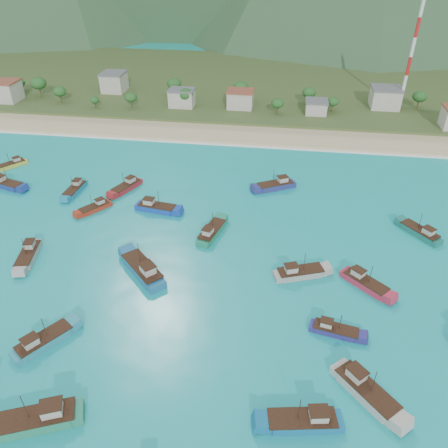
# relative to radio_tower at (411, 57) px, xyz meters

# --- Properties ---
(ground) EXTENTS (600.00, 600.00, 0.00)m
(ground) POSITION_rel_radio_tower_xyz_m (-59.04, -108.00, -21.35)
(ground) COLOR #0C8B8E
(ground) RESTS_ON ground
(beach) EXTENTS (400.00, 18.00, 1.20)m
(beach) POSITION_rel_radio_tower_xyz_m (-59.04, -29.00, -21.35)
(beach) COLOR beige
(beach) RESTS_ON ground
(land) EXTENTS (400.00, 110.00, 2.40)m
(land) POSITION_rel_radio_tower_xyz_m (-59.04, 32.00, -21.35)
(land) COLOR #385123
(land) RESTS_ON ground
(surf_line) EXTENTS (400.00, 2.50, 0.08)m
(surf_line) POSITION_rel_radio_tower_xyz_m (-59.04, -38.50, -21.35)
(surf_line) COLOR white
(surf_line) RESTS_ON ground
(village) EXTENTS (211.72, 32.53, 7.45)m
(village) POSITION_rel_radio_tower_xyz_m (-55.11, -3.85, -16.45)
(village) COLOR beige
(village) RESTS_ON ground
(vegetation) EXTENTS (272.35, 26.00, 8.41)m
(vegetation) POSITION_rel_radio_tower_xyz_m (-69.66, -4.54, -16.17)
(vegetation) COLOR #235623
(vegetation) RESTS_ON ground
(radio_tower) EXTENTS (1.20, 1.20, 39.51)m
(radio_tower) POSITION_rel_radio_tower_xyz_m (0.00, 0.00, 0.00)
(radio_tower) COLOR red
(radio_tower) RESTS_ON ground
(boat_0) EXTENTS (12.91, 8.04, 7.35)m
(boat_0) POSITION_rel_radio_tower_xyz_m (-75.28, -140.76, -20.41)
(boat_0) COLOR #248262
(boat_0) RESTS_ON ground
(boat_1) EXTENTS (5.08, 10.69, 6.08)m
(boat_1) POSITION_rel_radio_tower_xyz_m (-96.36, -104.77, -20.64)
(boat_1) COLOR #B0A6A1
(boat_1) RESTS_ON ground
(boat_6) EXTENTS (11.02, 5.97, 6.24)m
(boat_6) POSITION_rel_radio_tower_xyz_m (-118.56, -75.92, -20.61)
(boat_6) COLOR navy
(boat_6) RESTS_ON ground
(boat_7) EXTENTS (9.59, 9.07, 6.03)m
(boat_7) POSITION_rel_radio_tower_xyz_m (-25.00, -103.64, -20.65)
(boat_7) COLOR #B72942
(boat_7) RESTS_ON ground
(boat_8) EXTENTS (11.79, 11.92, 7.65)m
(boat_8) POSITION_rel_radio_tower_xyz_m (-70.08, -106.39, -20.36)
(boat_8) COLOR #1E628D
(boat_8) RESTS_ON ground
(boat_9) EXTENTS (5.78, 11.04, 6.26)m
(boat_9) POSITION_rel_radio_tower_xyz_m (-58.35, -90.64, -20.61)
(boat_9) COLOR #1B7A58
(boat_9) RESTS_ON ground
(boat_10) EXTENTS (10.87, 6.49, 6.17)m
(boat_10) POSITION_rel_radio_tower_xyz_m (-37.98, -102.45, -20.62)
(boat_10) COLOR #A39A94
(boat_10) RESTS_ON ground
(boat_11) EXTENTS (7.34, 8.41, 5.12)m
(boat_11) POSITION_rel_radio_tower_xyz_m (-89.65, -83.87, -20.82)
(boat_11) COLOR #A72A18
(boat_11) RESTS_ON ground
(boat_13) EXTENTS (8.65, 10.36, 6.22)m
(boat_13) POSITION_rel_radio_tower_xyz_m (-81.60, -126.92, -20.62)
(boat_13) COLOR teal
(boat_13) RESTS_ON ground
(boat_16) EXTENTS (11.47, 5.11, 6.55)m
(boat_16) POSITION_rel_radio_tower_xyz_m (-37.42, -135.48, -20.56)
(boat_16) COLOR #116797
(boat_16) RESTS_ON ground
(boat_19) EXTENTS (6.79, 10.25, 5.87)m
(boat_19) POSITION_rel_radio_tower_xyz_m (-85.17, -72.45, -20.68)
(boat_19) COLOR maroon
(boat_19) RESTS_ON ground
(boat_20) EXTENTS (10.95, 4.68, 6.26)m
(boat_20) POSITION_rel_radio_tower_xyz_m (-74.05, -81.96, -20.61)
(boat_20) COLOR #173FA7
(boat_20) RESTS_ON ground
(boat_21) EXTENTS (8.87, 9.65, 5.99)m
(boat_21) POSITION_rel_radio_tower_xyz_m (-10.01, -83.72, -20.66)
(boat_21) COLOR #18685C
(boat_21) RESTS_ON ground
(boat_22) EXTENTS (10.31, 10.92, 6.86)m
(boat_22) POSITION_rel_radio_tower_xyz_m (-27.98, -129.07, -20.50)
(boat_22) COLOR #B6AFA6
(boat_22) RESTS_ON ground
(boat_24) EXTENTS (11.12, 7.95, 6.43)m
(boat_24) POSITION_rel_radio_tower_xyz_m (-44.48, -65.98, -20.58)
(boat_24) COLOR navy
(boat_24) RESTS_ON ground
(boat_26) EXTENTS (8.98, 4.19, 5.11)m
(boat_26) POSITION_rel_radio_tower_xyz_m (-31.77, -117.09, -20.82)
(boat_26) COLOR navy
(boat_26) RESTS_ON ground
(boat_27) EXTENTS (3.36, 9.70, 5.65)m
(boat_27) POSITION_rel_radio_tower_xyz_m (-98.60, -75.85, -20.72)
(boat_27) COLOR teal
(boat_27) RESTS_ON ground
(boat_28) EXTENTS (7.11, 8.25, 5.00)m
(boat_28) POSITION_rel_radio_tower_xyz_m (-123.99, -63.71, -20.84)
(boat_28) COLOR gold
(boat_28) RESTS_ON ground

